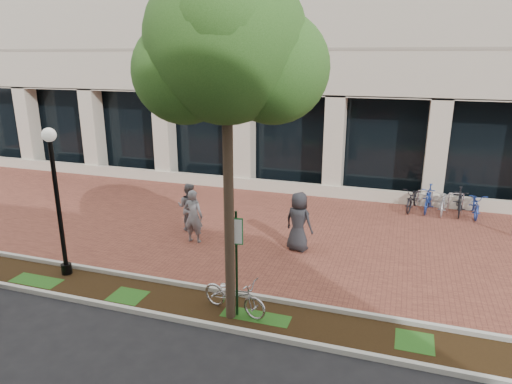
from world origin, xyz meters
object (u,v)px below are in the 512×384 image
(street_tree, at_px, (229,54))
(pedestrian_mid, at_px, (189,207))
(bike_rack_cluster, at_px, (444,201))
(parking_sign, at_px, (236,251))
(locked_bicycle, at_px, (234,295))
(pedestrian_right, at_px, (299,222))
(lamppost, at_px, (57,195))
(pedestrian_left, at_px, (193,216))

(street_tree, relative_size, pedestrian_mid, 4.58)
(street_tree, height_order, bike_rack_cluster, street_tree)
(street_tree, distance_m, bike_rack_cluster, 11.79)
(parking_sign, height_order, locked_bicycle, parking_sign)
(pedestrian_right, relative_size, bike_rack_cluster, 0.62)
(lamppost, xyz_separation_m, street_tree, (5.12, -0.57, 3.52))
(parking_sign, xyz_separation_m, pedestrian_right, (0.49, 4.07, -0.69))
(bike_rack_cluster, bearing_deg, pedestrian_right, -124.33)
(parking_sign, distance_m, bike_rack_cluster, 10.48)
(lamppost, relative_size, street_tree, 0.53)
(pedestrian_mid, bearing_deg, parking_sign, 123.50)
(parking_sign, height_order, bike_rack_cluster, parking_sign)
(pedestrian_left, xyz_separation_m, pedestrian_mid, (-0.61, 0.92, -0.04))
(pedestrian_left, bearing_deg, pedestrian_right, -171.81)
(parking_sign, bearing_deg, bike_rack_cluster, 52.00)
(street_tree, xyz_separation_m, bike_rack_cluster, (5.01, 9.25, -5.33))
(parking_sign, xyz_separation_m, bike_rack_cluster, (4.95, 9.17, -1.14))
(street_tree, bearing_deg, pedestrian_right, 82.37)
(pedestrian_right, bearing_deg, bike_rack_cluster, -112.43)
(pedestrian_right, bearing_deg, locked_bicycle, 100.15)
(parking_sign, bearing_deg, lamppost, 164.91)
(pedestrian_left, relative_size, pedestrian_right, 0.94)
(street_tree, bearing_deg, bike_rack_cluster, 61.53)
(lamppost, relative_size, pedestrian_right, 2.18)
(locked_bicycle, bearing_deg, pedestrian_left, 52.32)
(parking_sign, xyz_separation_m, street_tree, (-0.07, -0.07, 4.19))
(locked_bicycle, distance_m, bike_rack_cluster, 10.37)
(locked_bicycle, xyz_separation_m, pedestrian_left, (-2.73, 3.52, 0.42))
(locked_bicycle, bearing_deg, pedestrian_mid, 51.49)
(locked_bicycle, height_order, pedestrian_mid, pedestrian_mid)
(pedestrian_mid, height_order, bike_rack_cluster, pedestrian_mid)
(parking_sign, relative_size, locked_bicycle, 1.49)
(pedestrian_right, height_order, bike_rack_cluster, pedestrian_right)
(street_tree, height_order, pedestrian_mid, street_tree)
(bike_rack_cluster, bearing_deg, lamppost, -132.62)
(parking_sign, distance_m, lamppost, 5.25)
(street_tree, bearing_deg, locked_bicycle, 101.18)
(parking_sign, xyz_separation_m, pedestrian_left, (-2.83, 3.64, -0.74))
(pedestrian_left, distance_m, pedestrian_mid, 1.10)
(street_tree, bearing_deg, pedestrian_mid, 126.08)
(pedestrian_mid, xyz_separation_m, pedestrian_right, (3.93, -0.49, 0.10))
(bike_rack_cluster, bearing_deg, parking_sign, -111.54)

